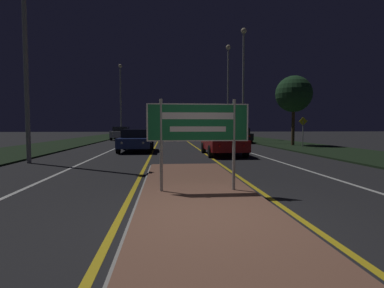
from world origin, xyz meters
The scene contains 20 objects.
ground_plane centered at (0.00, 0.00, 0.00)m, with size 160.00×160.00×0.00m, color #232326.
median_island centered at (0.00, 1.89, 0.04)m, with size 2.62×9.69×0.10m.
verge_left centered at (-9.50, 20.00, 0.04)m, with size 5.00×100.00×0.08m.
verge_right centered at (9.50, 20.00, 0.04)m, with size 5.00×100.00×0.08m.
centre_line_yellow_left centered at (-1.50, 25.00, 0.00)m, with size 0.12×70.00×0.01m.
centre_line_yellow_right centered at (1.50, 25.00, 0.00)m, with size 0.12×70.00×0.01m.
lane_line_white_left centered at (-4.20, 25.00, 0.00)m, with size 0.12×70.00×0.01m.
lane_line_white_right centered at (4.20, 25.00, 0.00)m, with size 0.12×70.00×0.01m.
edge_line_white_left centered at (-7.20, 25.00, 0.00)m, with size 0.10×70.00×0.01m.
edge_line_white_right centered at (7.20, 25.00, 0.00)m, with size 0.10×70.00×0.01m.
highway_sign centered at (0.00, 1.88, 1.54)m, with size 2.27×0.07×2.04m.
streetlight_left_far centered at (-6.46, 34.84, 5.66)m, with size 0.45×0.45×9.50m.
streetlight_right_near centered at (6.26, 21.81, 6.41)m, with size 0.51×0.51×10.25m.
streetlight_right_far centered at (6.31, 28.61, 6.76)m, with size 0.54×0.54×10.59m.
car_receding_0 centered at (2.34, 10.96, 0.71)m, with size 1.96×4.42×1.33m.
car_receding_1 centered at (6.00, 22.65, 0.72)m, with size 1.99×4.25×1.36m.
car_approaching_0 centered at (-2.51, 13.84, 0.71)m, with size 1.99×4.31×1.35m.
car_approaching_1 centered at (-5.74, 29.78, 0.78)m, with size 1.94×4.48×1.49m.
warning_sign centered at (8.80, 15.28, 1.35)m, with size 0.60×0.06×2.10m.
roadside_palm_right centered at (9.09, 17.55, 4.00)m, with size 2.77×2.77×5.32m.
Camera 1 is at (-0.72, -4.74, 1.54)m, focal length 28.00 mm.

